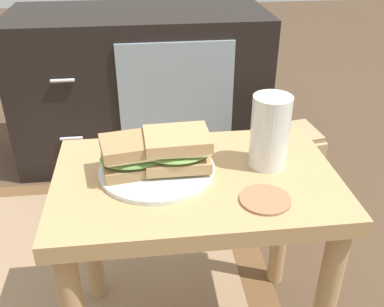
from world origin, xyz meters
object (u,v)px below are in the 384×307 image
paper_bag (284,173)px  tv_cabinet (142,85)px  sandwich_front (135,155)px  sandwich_back (177,149)px  plate (157,170)px  beer_glass (270,133)px  coaster (265,199)px

paper_bag → tv_cabinet: bearing=132.0°
sandwich_front → sandwich_back: size_ratio=1.10×
tv_cabinet → paper_bag: (0.45, -0.50, -0.14)m
sandwich_back → paper_bag: size_ratio=0.44×
plate → sandwich_front: 0.06m
beer_glass → coaster: 0.15m
plate → sandwich_front: sandwich_front is taller
sandwich_back → coaster: 0.20m
paper_bag → sandwich_front: bearing=-137.5°
tv_cabinet → sandwich_front: size_ratio=6.42×
plate → paper_bag: (0.43, 0.43, -0.31)m
tv_cabinet → beer_glass: 0.99m
beer_glass → paper_bag: bearing=64.5°
plate → tv_cabinet: bearing=91.2°
plate → paper_bag: bearing=45.0°
coaster → paper_bag: (0.24, 0.55, -0.31)m
sandwich_front → coaster: 0.26m
tv_cabinet → beer_glass: beer_glass is taller
plate → beer_glass: (0.23, 0.00, 0.07)m
beer_glass → coaster: bearing=-106.8°
sandwich_back → paper_bag: (0.39, 0.43, -0.36)m
plate → coaster: 0.22m
plate → sandwich_back: 0.06m
coaster → sandwich_back: bearing=140.4°
tv_cabinet → plate: size_ratio=4.16×
tv_cabinet → paper_bag: size_ratio=3.11×
sandwich_front → sandwich_back: bearing=1.1°
tv_cabinet → paper_bag: bearing=-48.0°
coaster → paper_bag: bearing=66.4°
tv_cabinet → sandwich_front: 0.95m
tv_cabinet → coaster: size_ratio=10.30×
coaster → paper_bag: coaster is taller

